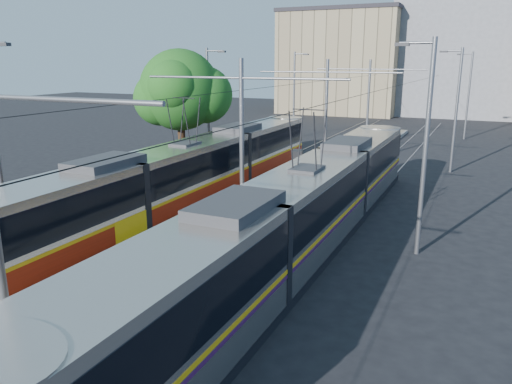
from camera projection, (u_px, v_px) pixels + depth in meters
The scene contains 13 objects.
ground at pixel (126, 303), 15.26m from camera, with size 160.00×160.00×0.00m, color black.
platform at pixel (309, 181), 30.12m from camera, with size 4.00×50.00×0.30m, color gray.
tactile_strip_left at pixel (287, 176), 30.67m from camera, with size 0.70×50.00×0.01m, color gray.
tactile_strip_right at pixel (332, 181), 29.49m from camera, with size 0.70×50.00×0.01m, color gray.
rails at pixel (309, 183), 30.15m from camera, with size 8.71×70.00×0.03m.
tram_left at pixel (186, 177), 24.29m from camera, with size 2.43×27.88×5.50m.
tram_right at pixel (306, 207), 18.71m from camera, with size 2.43×28.45×5.50m.
catenary at pixel (293, 112), 26.51m from camera, with size 9.20×70.00×7.00m.
street_lamps at pixel (331, 108), 32.60m from camera, with size 15.18×38.22×8.00m.
shelter at pixel (297, 168), 27.81m from camera, with size 0.83×1.08×2.10m.
tree at pixel (186, 92), 30.60m from camera, with size 5.45×5.04×7.92m.
building_left at pixel (344, 62), 70.13m from camera, with size 16.32×12.24×14.01m.
building_centre at pixel (469, 50), 66.68m from camera, with size 18.36×14.28×17.22m.
Camera 1 is at (9.49, -10.89, 7.19)m, focal length 35.00 mm.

